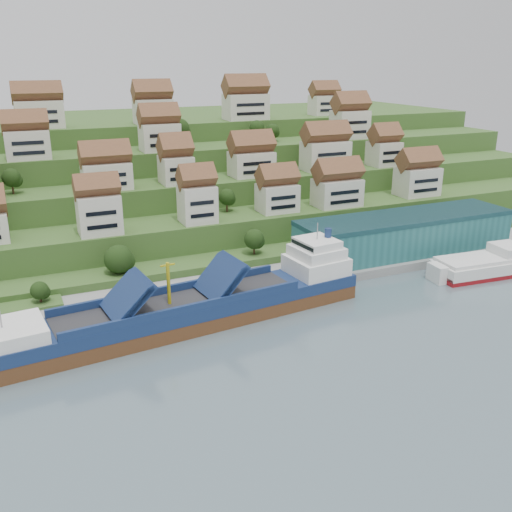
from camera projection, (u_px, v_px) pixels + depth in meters
name	position (u px, v px, depth m)	size (l,w,h in m)	color
ground	(250.00, 317.00, 119.25)	(300.00, 300.00, 0.00)	slate
quay	(301.00, 275.00, 139.48)	(180.00, 14.00, 2.20)	gray
hillside	(137.00, 177.00, 205.26)	(260.00, 128.00, 31.00)	#2D4C1E
hillside_village	(176.00, 158.00, 163.85)	(158.49, 63.61, 28.62)	silver
hillside_trees	(130.00, 206.00, 145.30)	(128.76, 62.32, 30.97)	#1F3913
warehouse	(405.00, 233.00, 151.41)	(60.00, 15.00, 10.00)	#266869
flagpole	(305.00, 260.00, 132.55)	(1.28, 0.16, 8.00)	gray
cargo_ship	(198.00, 308.00, 115.51)	(77.10, 19.94, 16.90)	#57331A
second_ship	(487.00, 265.00, 142.16)	(27.13, 11.70, 7.68)	maroon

